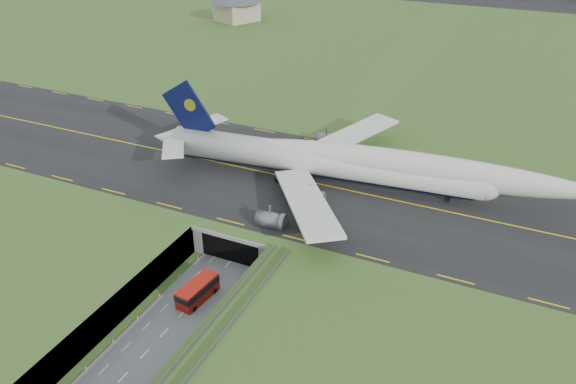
% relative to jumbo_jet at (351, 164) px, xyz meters
% --- Properties ---
extents(ground, '(900.00, 900.00, 0.00)m').
position_rel_jumbo_jet_xyz_m(ground, '(-13.77, -34.94, -11.39)').
color(ground, '#3E6026').
rests_on(ground, ground).
extents(airfield_deck, '(800.00, 800.00, 6.00)m').
position_rel_jumbo_jet_xyz_m(airfield_deck, '(-13.77, -34.94, -8.39)').
color(airfield_deck, gray).
rests_on(airfield_deck, ground).
extents(trench_road, '(12.00, 75.00, 0.20)m').
position_rel_jumbo_jet_xyz_m(trench_road, '(-13.77, -42.44, -11.29)').
color(trench_road, slate).
rests_on(trench_road, ground).
extents(taxiway, '(800.00, 44.00, 0.18)m').
position_rel_jumbo_jet_xyz_m(taxiway, '(-13.77, -1.94, -5.30)').
color(taxiway, black).
rests_on(taxiway, airfield_deck).
extents(tunnel_portal, '(17.00, 22.30, 6.00)m').
position_rel_jumbo_jet_xyz_m(tunnel_portal, '(-13.77, -18.22, -8.06)').
color(tunnel_portal, gray).
rests_on(tunnel_portal, ground).
extents(guideway, '(3.00, 53.00, 7.05)m').
position_rel_jumbo_jet_xyz_m(guideway, '(-2.77, -54.05, -6.07)').
color(guideway, '#A8A8A3').
rests_on(guideway, ground).
extents(jumbo_jet, '(93.92, 60.27, 20.04)m').
position_rel_jumbo_jet_xyz_m(jumbo_jet, '(0.00, 0.00, 0.00)').
color(jumbo_jet, silver).
rests_on(jumbo_jet, ground).
extents(shuttle_tram, '(4.05, 8.57, 3.36)m').
position_rel_jumbo_jet_xyz_m(shuttle_tram, '(-13.41, -38.64, -9.55)').
color(shuttle_tram, '#AA160B').
rests_on(shuttle_tram, ground).
extents(service_building, '(30.69, 30.69, 12.62)m').
position_rel_jumbo_jet_xyz_m(service_building, '(-100.11, 129.42, 2.09)').
color(service_building, tan).
rests_on(service_building, ground).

